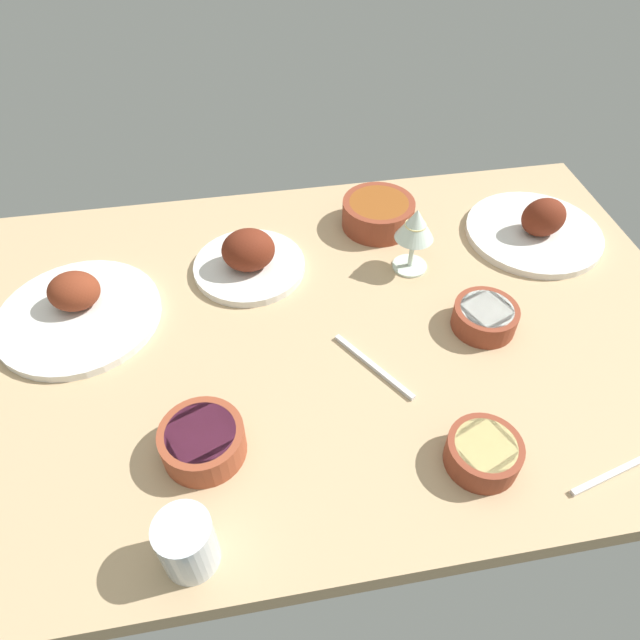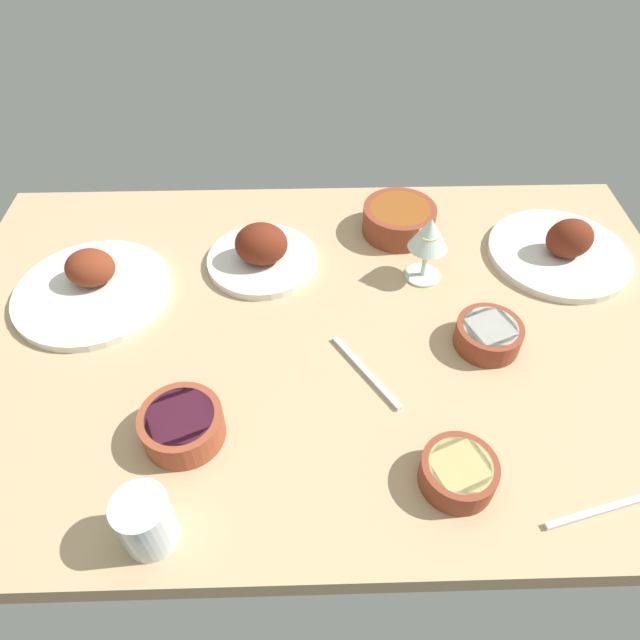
# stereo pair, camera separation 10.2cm
# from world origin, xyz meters

# --- Properties ---
(dining_table) EXTENTS (1.40, 0.90, 0.04)m
(dining_table) POSITION_xyz_m (0.00, 0.00, 0.02)
(dining_table) COLOR tan
(dining_table) RESTS_ON ground
(plate_near_viewer) EXTENTS (0.22, 0.22, 0.10)m
(plate_near_viewer) POSITION_xyz_m (0.11, -0.18, 0.07)
(plate_near_viewer) COLOR silver
(plate_near_viewer) RESTS_ON dining_table
(plate_center_main) EXTENTS (0.29, 0.29, 0.10)m
(plate_center_main) POSITION_xyz_m (-0.50, -0.18, 0.06)
(plate_center_main) COLOR silver
(plate_center_main) RESTS_ON dining_table
(plate_far_side) EXTENTS (0.30, 0.30, 0.08)m
(plate_far_side) POSITION_xyz_m (0.44, -0.10, 0.06)
(plate_far_side) COLOR silver
(plate_far_side) RESTS_ON dining_table
(bowl_onions) EXTENTS (0.13, 0.13, 0.05)m
(bowl_onions) POSITION_xyz_m (0.22, 0.22, 0.07)
(bowl_onions) COLOR brown
(bowl_onions) RESTS_ON dining_table
(bowl_pasta) EXTENTS (0.11, 0.11, 0.05)m
(bowl_pasta) POSITION_xyz_m (-0.19, 0.31, 0.07)
(bowl_pasta) COLOR brown
(bowl_pasta) RESTS_ON dining_table
(bowl_cream) EXTENTS (0.12, 0.12, 0.05)m
(bowl_cream) POSITION_xyz_m (-0.29, 0.05, 0.07)
(bowl_cream) COLOR brown
(bowl_cream) RESTS_ON dining_table
(bowl_soup) EXTENTS (0.15, 0.15, 0.06)m
(bowl_soup) POSITION_xyz_m (-0.18, -0.28, 0.07)
(bowl_soup) COLOR brown
(bowl_soup) RESTS_ON dining_table
(wine_glass) EXTENTS (0.08, 0.08, 0.14)m
(wine_glass) POSITION_xyz_m (-0.21, -0.13, 0.14)
(wine_glass) COLOR silver
(wine_glass) RESTS_ON dining_table
(water_tumbler) EXTENTS (0.08, 0.08, 0.09)m
(water_tumbler) POSITION_xyz_m (0.24, 0.38, 0.09)
(water_tumbler) COLOR silver
(water_tumbler) RESTS_ON dining_table
(fork_loose) EXTENTS (0.18, 0.05, 0.01)m
(fork_loose) POSITION_xyz_m (-0.39, 0.36, 0.04)
(fork_loose) COLOR silver
(fork_loose) RESTS_ON dining_table
(spoon_loose) EXTENTS (0.11, 0.16, 0.01)m
(spoon_loose) POSITION_xyz_m (-0.07, 0.11, 0.04)
(spoon_loose) COLOR silver
(spoon_loose) RESTS_ON dining_table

